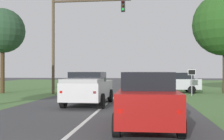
# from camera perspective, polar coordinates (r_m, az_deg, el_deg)

# --- Properties ---
(ground_plane) EXTENTS (120.00, 120.00, 0.00)m
(ground_plane) POSITION_cam_1_polar(r_m,az_deg,el_deg) (15.44, -1.88, -7.51)
(ground_plane) COLOR #424244
(red_suv_near) EXTENTS (2.18, 4.86, 1.93)m
(red_suv_near) POSITION_cam_1_polar(r_m,az_deg,el_deg) (9.86, 7.19, -5.71)
(red_suv_near) COLOR #9E1411
(red_suv_near) RESTS_ON ground_plane
(pickup_truck_lead) EXTENTS (2.37, 5.17, 1.91)m
(pickup_truck_lead) POSITION_cam_1_polar(r_m,az_deg,el_deg) (16.14, -4.84, -3.64)
(pickup_truck_lead) COLOR silver
(pickup_truck_lead) RESTS_ON ground_plane
(traffic_light) EXTENTS (6.73, 0.40, 8.45)m
(traffic_light) POSITION_cam_1_polar(r_m,az_deg,el_deg) (23.92, -8.27, 8.25)
(traffic_light) COLOR brown
(traffic_light) RESTS_ON ground_plane
(keep_moving_sign) EXTENTS (0.60, 0.09, 2.21)m
(keep_moving_sign) POSITION_cam_1_polar(r_m,az_deg,el_deg) (22.57, 16.00, -1.56)
(keep_moving_sign) COLOR gray
(keep_moving_sign) RESTS_ON ground_plane
(crossing_suv_far) EXTENTS (4.53, 2.16, 1.81)m
(crossing_suv_far) POSITION_cam_1_polar(r_m,az_deg,el_deg) (25.72, 12.69, -2.44)
(crossing_suv_far) COLOR silver
(crossing_suv_far) RESTS_ON ground_plane
(extra_tree_1) EXTENTS (3.90, 3.90, 7.46)m
(extra_tree_1) POSITION_cam_1_polar(r_m,az_deg,el_deg) (26.53, -21.49, 7.44)
(extra_tree_1) COLOR #4C351E
(extra_tree_1) RESTS_ON ground_plane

